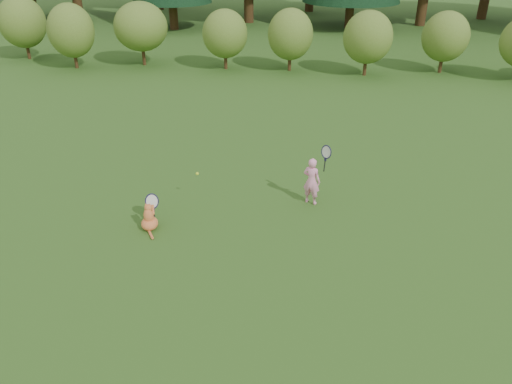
# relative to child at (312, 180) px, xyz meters

# --- Properties ---
(ground) EXTENTS (100.00, 100.00, 0.00)m
(ground) POSITION_rel_child_xyz_m (-1.28, -1.77, -0.55)
(ground) COLOR #264A15
(ground) RESTS_ON ground
(shrub_row) EXTENTS (28.00, 3.00, 2.80)m
(shrub_row) POSITION_rel_child_xyz_m (-1.28, 11.23, 0.85)
(shrub_row) COLOR #516A21
(shrub_row) RESTS_ON ground
(child) EXTENTS (0.61, 0.43, 1.58)m
(child) POSITION_rel_child_xyz_m (0.00, 0.00, 0.00)
(child) COLOR #FF98BF
(child) RESTS_ON ground
(cat) EXTENTS (0.43, 0.81, 0.75)m
(cat) POSITION_rel_child_xyz_m (-3.14, -1.45, -0.26)
(cat) COLOR #C06025
(cat) RESTS_ON ground
(tennis_ball) EXTENTS (0.07, 0.07, 0.07)m
(tennis_ball) POSITION_rel_child_xyz_m (-2.45, -0.20, 0.10)
(tennis_ball) COLOR #C9DA19
(tennis_ball) RESTS_ON ground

